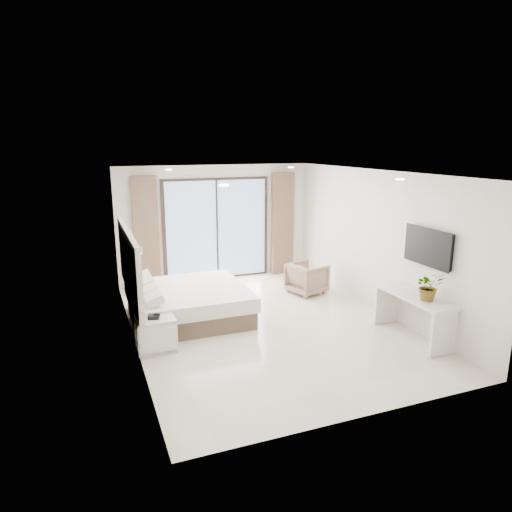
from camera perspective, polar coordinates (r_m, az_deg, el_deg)
The scene contains 8 objects.
ground at distance 8.34m, azimuth 1.22°, elevation -8.46°, with size 6.20×6.20×0.00m, color beige.
room_shell at distance 8.55m, azimuth -2.00°, elevation 3.16°, with size 4.62×6.22×2.72m.
bed at distance 8.56m, azimuth -8.57°, elevation -5.83°, with size 2.10×2.00×0.73m.
nightstand at distance 7.42m, azimuth -12.43°, elevation -9.49°, with size 0.61×0.50×0.54m.
phone at distance 7.27m, azimuth -12.66°, elevation -7.42°, with size 0.17×0.14×0.06m, color black.
console_desk at distance 8.00m, azimuth 19.06°, elevation -5.96°, with size 0.49×1.56×0.77m.
plant at distance 7.66m, azimuth 20.78°, elevation -3.92°, with size 0.41×0.46×0.36m, color #33662D.
armchair at distance 9.94m, azimuth 6.39°, elevation -2.61°, with size 0.71×0.66×0.73m, color #987763.
Camera 1 is at (-2.93, -7.14, 3.17)m, focal length 32.00 mm.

